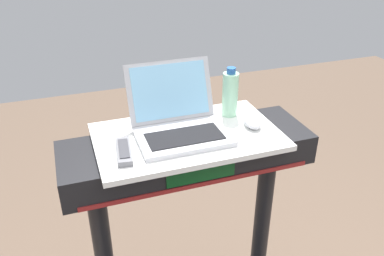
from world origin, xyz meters
The scene contains 5 objects.
desk_board centered at (0.00, 0.70, 1.15)m, with size 0.65×0.39×0.02m, color white.
laptop centered at (-0.02, 0.72, 1.21)m, with size 0.31×0.30×0.22m.
computer_mouse centered at (0.24, 0.68, 1.18)m, with size 0.06×0.10×0.03m, color #B2B2B7.
water_bottle centered at (0.20, 0.79, 1.25)m, with size 0.06×0.06×0.19m.
tv_remote centered at (-0.23, 0.64, 1.17)m, with size 0.06×0.16×0.02m.
Camera 1 is at (-0.39, -0.47, 1.85)m, focal length 37.60 mm.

